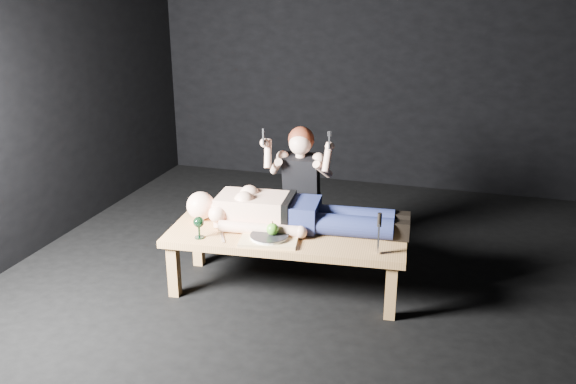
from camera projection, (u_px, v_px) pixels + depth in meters
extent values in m
plane|color=black|center=(327.00, 283.00, 4.55)|extent=(5.00, 5.00, 0.00)
plane|color=black|center=(384.00, 49.00, 6.31)|extent=(5.00, 0.00, 5.00)
cube|color=#B9854A|center=(286.00, 261.00, 4.39)|extent=(1.77, 0.79, 0.45)
cube|color=tan|center=(269.00, 239.00, 4.19)|extent=(0.44, 0.35, 0.02)
cylinder|color=white|center=(269.00, 236.00, 4.18)|extent=(0.31, 0.31, 0.02)
sphere|color=#389018|center=(273.00, 229.00, 4.17)|extent=(0.09, 0.09, 0.09)
cube|color=#B2B2B7|center=(223.00, 238.00, 4.24)|extent=(0.10, 0.17, 0.01)
cube|color=#B2B2B7|center=(289.00, 244.00, 4.13)|extent=(0.03, 0.18, 0.01)
cube|color=#B2B2B7|center=(287.00, 241.00, 4.18)|extent=(0.16, 0.12, 0.01)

